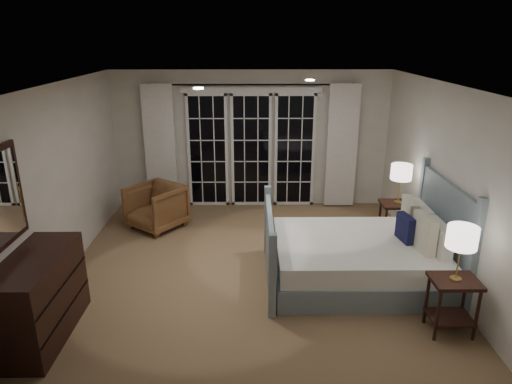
{
  "coord_description": "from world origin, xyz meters",
  "views": [
    {
      "loc": [
        0.01,
        -5.71,
        3.06
      ],
      "look_at": [
        0.06,
        0.13,
        1.05
      ],
      "focal_mm": 32.0,
      "sensor_mm": 36.0,
      "label": 1
    }
  ],
  "objects_px": {
    "bed": "(360,256)",
    "lamp_left": "(462,238)",
    "armchair": "(156,207)",
    "dresser": "(39,298)",
    "lamp_right": "(401,173)",
    "nightstand_left": "(453,297)",
    "nightstand_right": "(397,216)"
  },
  "relations": [
    {
      "from": "bed",
      "to": "lamp_left",
      "type": "distance_m",
      "value": 1.55
    },
    {
      "from": "armchair",
      "to": "dresser",
      "type": "xyz_separation_m",
      "value": [
        -0.65,
        -2.91,
        0.09
      ]
    },
    {
      "from": "lamp_left",
      "to": "lamp_right",
      "type": "relative_size",
      "value": 1.0
    },
    {
      "from": "bed",
      "to": "lamp_right",
      "type": "distance_m",
      "value": 1.61
    },
    {
      "from": "lamp_left",
      "to": "lamp_right",
      "type": "bearing_deg",
      "value": 87.83
    },
    {
      "from": "nightstand_left",
      "to": "nightstand_right",
      "type": "relative_size",
      "value": 0.97
    },
    {
      "from": "lamp_right",
      "to": "armchair",
      "type": "distance_m",
      "value": 3.94
    },
    {
      "from": "nightstand_right",
      "to": "lamp_right",
      "type": "bearing_deg",
      "value": -90.0
    },
    {
      "from": "bed",
      "to": "dresser",
      "type": "distance_m",
      "value": 3.82
    },
    {
      "from": "nightstand_left",
      "to": "lamp_left",
      "type": "relative_size",
      "value": 1.06
    },
    {
      "from": "lamp_right",
      "to": "dresser",
      "type": "height_order",
      "value": "lamp_right"
    },
    {
      "from": "nightstand_left",
      "to": "nightstand_right",
      "type": "height_order",
      "value": "nightstand_right"
    },
    {
      "from": "bed",
      "to": "nightstand_right",
      "type": "xyz_separation_m",
      "value": [
        0.82,
        1.14,
        0.1
      ]
    },
    {
      "from": "bed",
      "to": "lamp_left",
      "type": "xyz_separation_m",
      "value": [
        0.73,
        -1.13,
        0.78
      ]
    },
    {
      "from": "nightstand_left",
      "to": "lamp_left",
      "type": "bearing_deg",
      "value": -45.0
    },
    {
      "from": "bed",
      "to": "armchair",
      "type": "distance_m",
      "value": 3.47
    },
    {
      "from": "nightstand_right",
      "to": "lamp_right",
      "type": "xyz_separation_m",
      "value": [
        0.0,
        -0.0,
        0.7
      ]
    },
    {
      "from": "lamp_right",
      "to": "armchair",
      "type": "height_order",
      "value": "lamp_right"
    },
    {
      "from": "lamp_left",
      "to": "armchair",
      "type": "distance_m",
      "value": 4.77
    },
    {
      "from": "armchair",
      "to": "lamp_left",
      "type": "bearing_deg",
      "value": -0.75
    },
    {
      "from": "lamp_left",
      "to": "armchair",
      "type": "bearing_deg",
      "value": 142.26
    },
    {
      "from": "armchair",
      "to": "bed",
      "type": "bearing_deg",
      "value": 6.58
    },
    {
      "from": "bed",
      "to": "lamp_left",
      "type": "bearing_deg",
      "value": -57.0
    },
    {
      "from": "lamp_right",
      "to": "nightstand_right",
      "type": "bearing_deg",
      "value": 90.0
    },
    {
      "from": "lamp_right",
      "to": "dresser",
      "type": "distance_m",
      "value": 5.06
    },
    {
      "from": "nightstand_left",
      "to": "armchair",
      "type": "height_order",
      "value": "armchair"
    },
    {
      "from": "lamp_left",
      "to": "dresser",
      "type": "relative_size",
      "value": 0.46
    },
    {
      "from": "nightstand_right",
      "to": "lamp_right",
      "type": "height_order",
      "value": "lamp_right"
    },
    {
      "from": "bed",
      "to": "lamp_right",
      "type": "bearing_deg",
      "value": 54.27
    },
    {
      "from": "bed",
      "to": "nightstand_right",
      "type": "height_order",
      "value": "bed"
    },
    {
      "from": "lamp_right",
      "to": "armchair",
      "type": "bearing_deg",
      "value": 170.74
    },
    {
      "from": "nightstand_right",
      "to": "dresser",
      "type": "xyz_separation_m",
      "value": [
        -4.46,
        -2.29,
        0.03
      ]
    }
  ]
}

